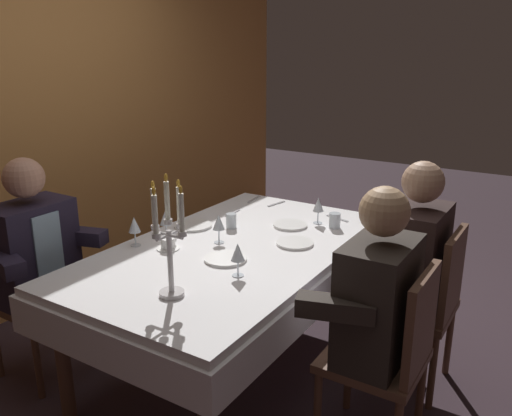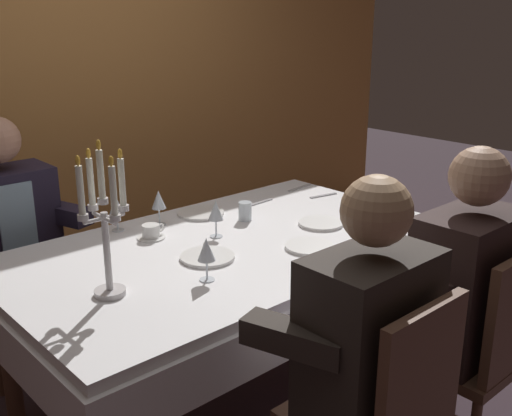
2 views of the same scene
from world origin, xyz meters
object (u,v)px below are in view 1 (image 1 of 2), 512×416
(wine_glass_1, at_px, (165,218))
(seated_diner_1, at_px, (379,300))
(dinner_plate_0, at_px, (193,225))
(wine_glass_4, at_px, (318,205))
(wine_glass_0, at_px, (238,253))
(coffee_cup_0, at_px, (168,244))
(seated_diner_0, at_px, (33,250))
(candelabra, at_px, (169,241))
(water_tumbler_0, at_px, (231,221))
(water_tumbler_1, at_px, (335,220))
(dinner_plate_3, at_px, (226,259))
(dinner_plate_1, at_px, (295,243))
(dining_table, at_px, (234,266))
(dinner_plate_2, at_px, (290,225))
(wine_glass_3, at_px, (219,223))
(wine_glass_2, at_px, (134,226))
(seated_diner_2, at_px, (417,257))

(wine_glass_1, distance_m, seated_diner_1, 1.30)
(dinner_plate_0, distance_m, wine_glass_4, 0.77)
(wine_glass_0, xyz_separation_m, coffee_cup_0, (0.09, 0.51, -0.09))
(seated_diner_0, xyz_separation_m, seated_diner_1, (0.42, -1.77, 0.00))
(coffee_cup_0, bearing_deg, seated_diner_0, 122.87)
(wine_glass_4, distance_m, seated_diner_1, 1.04)
(seated_diner_0, bearing_deg, wine_glass_4, -42.46)
(candelabra, distance_m, wine_glass_1, 0.75)
(wine_glass_4, xyz_separation_m, seated_diner_0, (-1.21, 1.10, -0.12))
(water_tumbler_0, distance_m, seated_diner_0, 1.11)
(dinner_plate_0, distance_m, water_tumbler_1, 0.85)
(wine_glass_1, xyz_separation_m, seated_diner_0, (-0.52, 0.49, -0.12))
(wine_glass_0, distance_m, wine_glass_4, 0.90)
(candelabra, bearing_deg, wine_glass_0, -21.87)
(dinner_plate_3, height_order, coffee_cup_0, coffee_cup_0)
(dinner_plate_1, bearing_deg, dinner_plate_3, 153.11)
(dinner_plate_3, bearing_deg, dining_table, 22.04)
(wine_glass_0, height_order, coffee_cup_0, wine_glass_0)
(water_tumbler_1, bearing_deg, seated_diner_1, -144.41)
(dinner_plate_0, relative_size, dinner_plate_2, 1.11)
(dinner_plate_1, bearing_deg, dinner_plate_2, 33.20)
(water_tumbler_1, height_order, seated_diner_0, seated_diner_0)
(wine_glass_3, bearing_deg, dining_table, -92.01)
(seated_diner_1, bearing_deg, dining_table, 77.85)
(wine_glass_2, bearing_deg, dinner_plate_0, -8.78)
(seated_diner_2, bearing_deg, seated_diner_0, 119.43)
(wine_glass_1, height_order, seated_diner_0, seated_diner_0)
(candelabra, xyz_separation_m, wine_glass_0, (0.32, -0.13, -0.14))
(wine_glass_3, relative_size, wine_glass_4, 1.00)
(wine_glass_3, bearing_deg, candelabra, -162.17)
(dining_table, height_order, wine_glass_0, wine_glass_0)
(dinner_plate_0, distance_m, seated_diner_0, 0.90)
(candelabra, xyz_separation_m, wine_glass_1, (0.54, 0.51, -0.14))
(dinner_plate_2, height_order, coffee_cup_0, coffee_cup_0)
(wine_glass_3, height_order, seated_diner_2, seated_diner_2)
(dinner_plate_1, xyz_separation_m, wine_glass_0, (-0.51, 0.03, 0.11))
(water_tumbler_0, bearing_deg, dinner_plate_0, 116.20)
(wine_glass_4, relative_size, coffee_cup_0, 1.24)
(candelabra, relative_size, seated_diner_0, 0.44)
(candelabra, bearing_deg, water_tumbler_1, -10.95)
(seated_diner_2, bearing_deg, wine_glass_3, 111.29)
(candelabra, xyz_separation_m, wine_glass_2, (0.36, 0.56, -0.14))
(wine_glass_4, distance_m, seated_diner_0, 1.64)
(dinner_plate_1, relative_size, coffee_cup_0, 1.55)
(wine_glass_2, relative_size, water_tumbler_0, 1.85)
(wine_glass_2, bearing_deg, water_tumbler_0, -27.85)
(candelabra, distance_m, dinner_plate_2, 1.12)
(dinner_plate_3, bearing_deg, wine_glass_4, -10.56)
(wine_glass_2, bearing_deg, dinner_plate_2, -37.23)
(coffee_cup_0, distance_m, seated_diner_1, 1.16)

